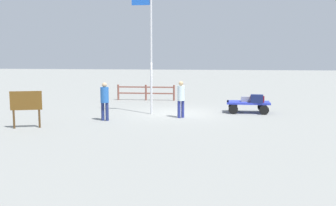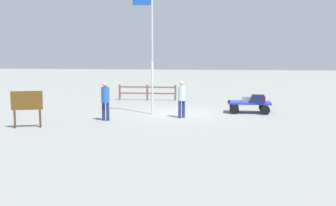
# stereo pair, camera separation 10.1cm
# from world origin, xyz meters

# --- Properties ---
(ground_plane) EXTENTS (120.00, 120.00, 0.00)m
(ground_plane) POSITION_xyz_m (0.00, 0.00, 0.00)
(ground_plane) COLOR gray
(luggage_cart) EXTENTS (2.10, 1.27, 0.56)m
(luggage_cart) POSITION_xyz_m (-3.48, -0.70, 0.42)
(luggage_cart) COLOR #2C3ABF
(luggage_cart) RESTS_ON ground
(suitcase_navy) EXTENTS (0.49, 0.34, 0.26)m
(suitcase_navy) POSITION_xyz_m (-3.40, -0.67, 0.68)
(suitcase_navy) COLOR gray
(suitcase_navy) RESTS_ON luggage_cart
(suitcase_dark) EXTENTS (0.67, 0.46, 0.31)m
(suitcase_dark) POSITION_xyz_m (-3.91, -0.48, 0.71)
(suitcase_dark) COLOR maroon
(suitcase_dark) RESTS_ON luggage_cart
(suitcase_grey) EXTENTS (0.62, 0.37, 0.40)m
(suitcase_grey) POSITION_xyz_m (-3.88, -0.27, 0.76)
(suitcase_grey) COLOR navy
(suitcase_grey) RESTS_ON luggage_cart
(worker_lead) EXTENTS (0.46, 0.46, 1.68)m
(worker_lead) POSITION_xyz_m (-0.37, 1.37, 0.97)
(worker_lead) COLOR navy
(worker_lead) RESTS_ON ground
(worker_trailing) EXTENTS (0.39, 0.39, 1.67)m
(worker_trailing) POSITION_xyz_m (2.82, 2.63, 0.98)
(worker_trailing) COLOR navy
(worker_trailing) RESTS_ON ground
(flagpole) EXTENTS (0.98, 0.10, 5.90)m
(flagpole) POSITION_xyz_m (1.28, 0.43, 3.49)
(flagpole) COLOR silver
(flagpole) RESTS_ON ground
(signboard) EXTENTS (1.14, 0.45, 1.45)m
(signboard) POSITION_xyz_m (5.31, 4.79, 0.98)
(signboard) COLOR #4C3319
(signboard) RESTS_ON ground
(wooden_fence) EXTENTS (3.71, 0.23, 0.99)m
(wooden_fence) POSITION_xyz_m (2.62, -5.34, 0.57)
(wooden_fence) COLOR brown
(wooden_fence) RESTS_ON ground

